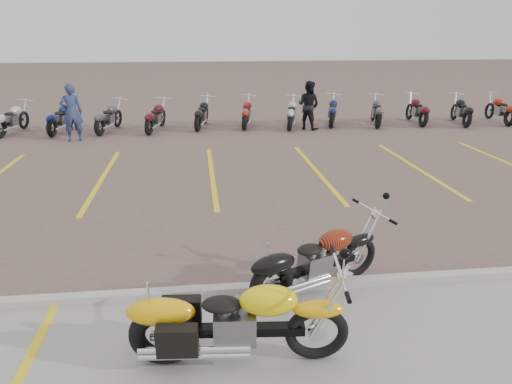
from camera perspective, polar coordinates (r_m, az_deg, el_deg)
ground at (r=8.88m, az=-4.09°, el=-5.17°), size 100.00×100.00×0.00m
curb at (r=7.06m, az=-3.22°, el=-11.13°), size 60.00×0.18×0.12m
parking_stripes at (r=12.65m, az=-5.05°, el=2.00°), size 38.00×5.50×0.01m
yellow_cruiser at (r=5.57m, az=-2.53°, el=-14.69°), size 2.38×0.42×0.98m
flame_cruiser at (r=6.98m, az=6.49°, el=-8.05°), size 2.01×1.01×0.89m
person_a at (r=17.39m, az=-20.32°, el=8.52°), size 0.78×0.62×1.86m
person_b at (r=18.40m, az=6.02°, el=9.82°), size 1.07×1.05×1.74m
bg_bike_row at (r=18.59m, az=-3.72°, el=8.97°), size 22.41×2.08×1.10m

